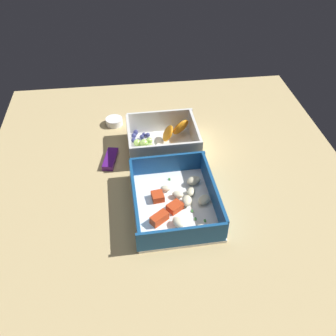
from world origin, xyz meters
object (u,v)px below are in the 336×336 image
pasta_container (176,201)px  paper_cup_liner (114,121)px  fruit_bowl (162,141)px  candy_bar (110,159)px

pasta_container → paper_cup_liner: size_ratio=4.93×
fruit_bowl → candy_bar: bearing=104.9°
fruit_bowl → candy_bar: fruit_bowl is taller
candy_bar → paper_cup_liner: bearing=-4.3°
pasta_container → paper_cup_liner: (30.59, 11.56, -0.67)cm
paper_cup_liner → fruit_bowl: bearing=-136.0°
candy_bar → fruit_bowl: bearing=-75.1°
paper_cup_liner → candy_bar: bearing=175.7°
fruit_bowl → candy_bar: (-3.25, 12.19, -1.51)cm
fruit_bowl → paper_cup_liner: 16.00cm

